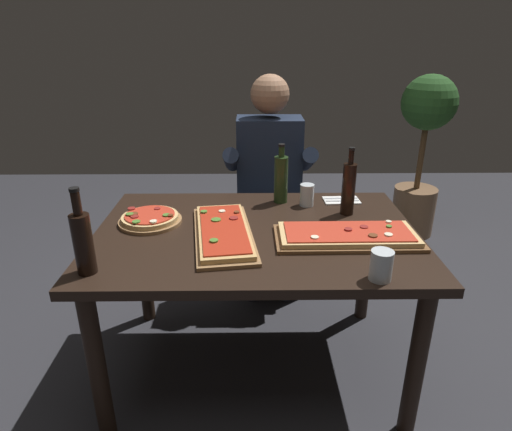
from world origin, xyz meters
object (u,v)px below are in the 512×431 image
object	(u,v)px
pizza_rectangular_front	(347,236)
vinegar_bottle_green	(281,178)
dining_table	(256,250)
pizza_round_far	(150,219)
potted_plant_corner	(423,147)
tumbler_far_side	(307,196)
wine_bottle_dark	(349,188)
oil_bottle_amber	(83,241)
diner_chair	(268,210)
pizza_rectangular_left	(223,232)
tumbler_near_camera	(381,267)
seated_diner	(269,178)

from	to	relation	value
pizza_rectangular_front	vinegar_bottle_green	size ratio (longest dim) A/B	2.01
pizza_rectangular_front	dining_table	bearing A→B (deg)	165.32
pizza_round_far	vinegar_bottle_green	world-z (taller)	vinegar_bottle_green
pizza_round_far	potted_plant_corner	distance (m)	2.31
pizza_round_far	tumbler_far_side	xyz separation A→B (m)	(0.74, 0.21, 0.03)
pizza_rectangular_front	wine_bottle_dark	world-z (taller)	wine_bottle_dark
potted_plant_corner	dining_table	bearing A→B (deg)	-130.03
pizza_rectangular_front	pizza_round_far	size ratio (longest dim) A/B	2.13
oil_bottle_amber	diner_chair	bearing A→B (deg)	59.90
pizza_rectangular_front	wine_bottle_dark	size ratio (longest dim) A/B	1.87
wine_bottle_dark	tumbler_far_side	bearing A→B (deg)	147.84
dining_table	tumbler_far_side	distance (m)	0.42
vinegar_bottle_green	pizza_rectangular_left	bearing A→B (deg)	-123.40
oil_bottle_amber	tumbler_far_side	distance (m)	1.09
pizza_rectangular_front	vinegar_bottle_green	world-z (taller)	vinegar_bottle_green
pizza_round_far	diner_chair	size ratio (longest dim) A/B	0.33
wine_bottle_dark	tumbler_far_side	size ratio (longest dim) A/B	2.95
pizza_rectangular_front	pizza_round_far	xyz separation A→B (m)	(-0.86, 0.19, 0.00)
pizza_rectangular_front	tumbler_near_camera	size ratio (longest dim) A/B	5.50
pizza_rectangular_left	pizza_rectangular_front	bearing A→B (deg)	-4.80
oil_bottle_amber	potted_plant_corner	size ratio (longest dim) A/B	0.25
pizza_rectangular_front	potted_plant_corner	bearing A→B (deg)	60.74
tumbler_far_side	pizza_rectangular_front	bearing A→B (deg)	-72.88
pizza_rectangular_left	wine_bottle_dark	distance (m)	0.63
diner_chair	potted_plant_corner	xyz separation A→B (m)	(1.22, 0.70, 0.24)
pizza_rectangular_left	dining_table	bearing A→B (deg)	21.77
pizza_rectangular_left	diner_chair	xyz separation A→B (m)	(0.23, 0.91, -0.27)
pizza_rectangular_left	wine_bottle_dark	bearing A→B (deg)	22.92
tumbler_far_side	pizza_rectangular_left	bearing A→B (deg)	-138.15
tumbler_near_camera	seated_diner	bearing A→B (deg)	106.53
wine_bottle_dark	tumbler_near_camera	xyz separation A→B (m)	(-0.01, -0.60, -0.08)
tumbler_near_camera	diner_chair	size ratio (longest dim) A/B	0.13
pizza_round_far	diner_chair	bearing A→B (deg)	53.47
oil_bottle_amber	tumbler_far_side	xyz separation A→B (m)	(0.87, 0.65, -0.08)
pizza_rectangular_front	oil_bottle_amber	size ratio (longest dim) A/B	1.87
vinegar_bottle_green	tumbler_near_camera	distance (m)	0.82
pizza_rectangular_left	wine_bottle_dark	size ratio (longest dim) A/B	1.88
pizza_round_far	vinegar_bottle_green	distance (m)	0.67
pizza_round_far	tumbler_far_side	bearing A→B (deg)	15.88
pizza_rectangular_left	potted_plant_corner	distance (m)	2.16
pizza_round_far	wine_bottle_dark	bearing A→B (deg)	6.09
pizza_rectangular_front	pizza_rectangular_left	size ratio (longest dim) A/B	0.99
tumbler_near_camera	diner_chair	distance (m)	1.35
dining_table	wine_bottle_dark	xyz separation A→B (m)	(0.43, 0.19, 0.23)
seated_diner	tumbler_near_camera	bearing A→B (deg)	-73.47
wine_bottle_dark	tumbler_near_camera	world-z (taller)	wine_bottle_dark
wine_bottle_dark	vinegar_bottle_green	distance (m)	0.35
pizza_rectangular_left	oil_bottle_amber	world-z (taller)	oil_bottle_amber
tumbler_far_side	pizza_round_far	bearing A→B (deg)	-164.12
tumbler_near_camera	seated_diner	xyz separation A→B (m)	(-0.34, 1.15, -0.05)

